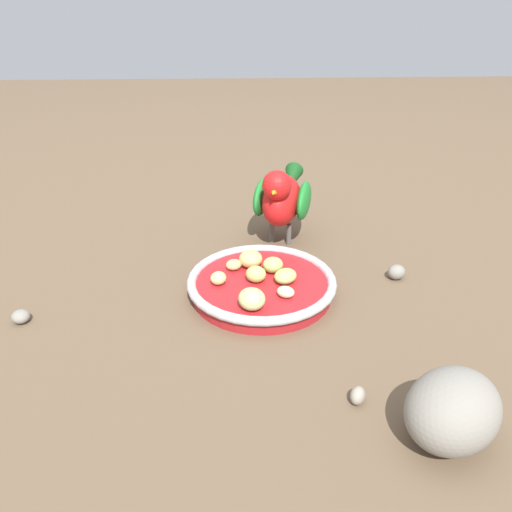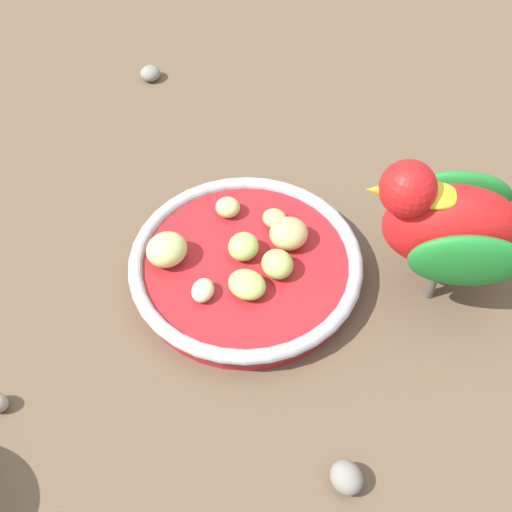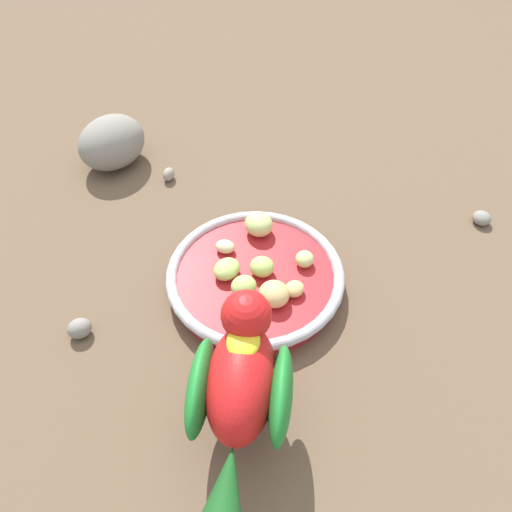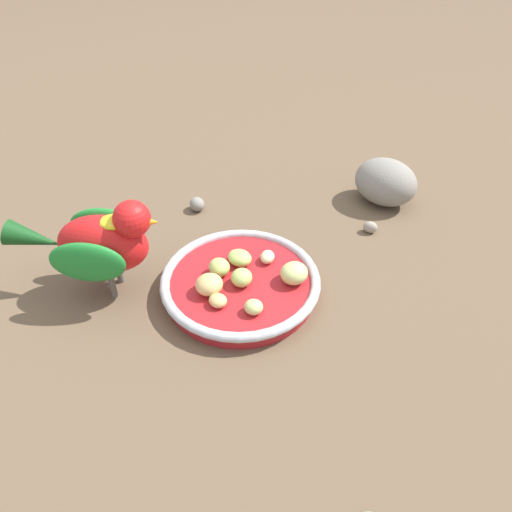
{
  "view_description": "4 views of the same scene",
  "coord_description": "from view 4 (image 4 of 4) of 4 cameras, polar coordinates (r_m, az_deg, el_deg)",
  "views": [
    {
      "loc": [
        0.03,
        0.65,
        0.42
      ],
      "look_at": [
        -0.0,
        -0.03,
        0.05
      ],
      "focal_mm": 36.1,
      "sensor_mm": 36.0,
      "label": 1
    },
    {
      "loc": [
        -0.39,
        0.06,
        0.51
      ],
      "look_at": [
        -0.02,
        -0.01,
        0.04
      ],
      "focal_mm": 46.34,
      "sensor_mm": 36.0,
      "label": 2
    },
    {
      "loc": [
        -0.08,
        -0.42,
        0.53
      ],
      "look_at": [
        -0.01,
        -0.01,
        0.06
      ],
      "focal_mm": 36.75,
      "sensor_mm": 36.0,
      "label": 3
    },
    {
      "loc": [
        0.49,
        -0.09,
        0.49
      ],
      "look_at": [
        -0.01,
        0.02,
        0.06
      ],
      "focal_mm": 34.85,
      "sensor_mm": 36.0,
      "label": 4
    }
  ],
  "objects": [
    {
      "name": "apple_piece_3",
      "position": [
        0.68,
        4.4,
        -1.97
      ],
      "size": [
        0.05,
        0.05,
        0.03
      ],
      "primitive_type": "ellipsoid",
      "rotation": [
        0.0,
        0.0,
        5.19
      ],
      "color": "#C6D17A",
      "rests_on": "feeding_bowl"
    },
    {
      "name": "pebble_1",
      "position": [
        0.87,
        -6.79,
        5.93
      ],
      "size": [
        0.03,
        0.03,
        0.02
      ],
      "primitive_type": "ellipsoid",
      "rotation": [
        0.0,
        0.0,
        0.31
      ],
      "color": "gray",
      "rests_on": "ground_plane"
    },
    {
      "name": "feeding_bowl",
      "position": [
        0.7,
        -1.79,
        -3.17
      ],
      "size": [
        0.22,
        0.22,
        0.03
      ],
      "color": "#AD1E23",
      "rests_on": "ground_plane"
    },
    {
      "name": "pebble_0",
      "position": [
        0.83,
        12.98,
        3.24
      ],
      "size": [
        0.02,
        0.03,
        0.02
      ],
      "primitive_type": "ellipsoid",
      "rotation": [
        0.0,
        0.0,
        4.27
      ],
      "color": "gray",
      "rests_on": "ground_plane"
    },
    {
      "name": "apple_piece_1",
      "position": [
        0.67,
        -5.4,
        -3.27
      ],
      "size": [
        0.05,
        0.05,
        0.03
      ],
      "primitive_type": "ellipsoid",
      "rotation": [
        0.0,
        0.0,
        5.05
      ],
      "color": "tan",
      "rests_on": "feeding_bowl"
    },
    {
      "name": "apple_piece_6",
      "position": [
        0.71,
        -1.77,
        -0.2
      ],
      "size": [
        0.05,
        0.05,
        0.02
      ],
      "primitive_type": "ellipsoid",
      "rotation": [
        0.0,
        0.0,
        3.91
      ],
      "color": "#B2CC66",
      "rests_on": "feeding_bowl"
    },
    {
      "name": "ground_plane",
      "position": [
        0.7,
        -1.18,
        -4.55
      ],
      "size": [
        4.0,
        4.0,
        0.0
      ],
      "primitive_type": "plane",
      "color": "brown"
    },
    {
      "name": "apple_piece_0",
      "position": [
        0.68,
        -1.71,
        -2.33
      ],
      "size": [
        0.04,
        0.04,
        0.02
      ],
      "primitive_type": "ellipsoid",
      "rotation": [
        0.0,
        0.0,
        2.64
      ],
      "color": "#B2CC66",
      "rests_on": "feeding_bowl"
    },
    {
      "name": "parrot",
      "position": [
        0.69,
        -17.5,
        1.63
      ],
      "size": [
        0.12,
        0.21,
        0.15
      ],
      "rotation": [
        0.0,
        0.0,
        1.29
      ],
      "color": "#59544C",
      "rests_on": "ground_plane"
    },
    {
      "name": "apple_piece_7",
      "position": [
        0.72,
        1.32,
        -0.11
      ],
      "size": [
        0.03,
        0.03,
        0.02
      ],
      "primitive_type": "ellipsoid",
      "rotation": [
        0.0,
        0.0,
        2.68
      ],
      "color": "beige",
      "rests_on": "feeding_bowl"
    },
    {
      "name": "apple_piece_2",
      "position": [
        0.64,
        0.08,
        -5.82
      ],
      "size": [
        0.03,
        0.03,
        0.02
      ],
      "primitive_type": "ellipsoid",
      "rotation": [
        0.0,
        0.0,
        1.15
      ],
      "color": "#C6D17A",
      "rests_on": "feeding_bowl"
    },
    {
      "name": "rock_large",
      "position": [
        0.9,
        14.65,
        8.21
      ],
      "size": [
        0.14,
        0.14,
        0.08
      ],
      "primitive_type": "ellipsoid",
      "rotation": [
        0.0,
        0.0,
        3.84
      ],
      "color": "gray",
      "rests_on": "ground_plane"
    },
    {
      "name": "apple_piece_4",
      "position": [
        0.65,
        -4.4,
        -5.12
      ],
      "size": [
        0.03,
        0.03,
        0.02
      ],
      "primitive_type": "ellipsoid",
      "rotation": [
        0.0,
        0.0,
        3.78
      ],
      "color": "tan",
      "rests_on": "feeding_bowl"
    },
    {
      "name": "apple_piece_5",
      "position": [
        0.7,
        -4.24,
        -1.3
      ],
      "size": [
        0.04,
        0.04,
        0.02
      ],
      "primitive_type": "ellipsoid",
      "rotation": [
        0.0,
        0.0,
        0.28
      ],
      "color": "#B2CC66",
      "rests_on": "feeding_bowl"
    }
  ]
}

